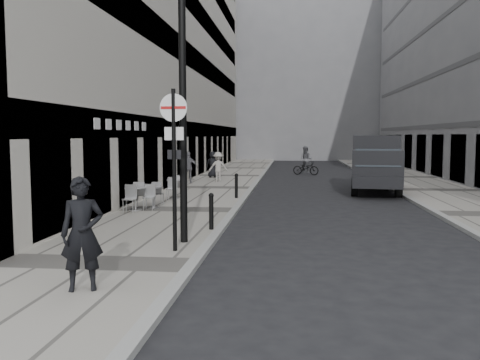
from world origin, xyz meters
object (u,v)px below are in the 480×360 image
object	(u,v)px
sign_post	(174,148)
lamppost	(183,84)
walking_man	(82,234)
panel_van	(376,160)
cyclist	(306,164)

from	to	relation	value
sign_post	lamppost	distance (m)	1.78
lamppost	sign_post	bearing A→B (deg)	-90.00
walking_man	lamppost	size ratio (longest dim) A/B	0.28
sign_post	panel_van	bearing A→B (deg)	67.81
walking_man	lamppost	world-z (taller)	lamppost
sign_post	lamppost	size ratio (longest dim) A/B	0.53
walking_man	cyclist	world-z (taller)	walking_man
lamppost	panel_van	xyz separation A→B (m)	(6.62, 12.84, -2.42)
lamppost	cyclist	size ratio (longest dim) A/B	3.48
sign_post	cyclist	distance (m)	24.50
lamppost	cyclist	bearing A→B (deg)	81.28
lamppost	panel_van	bearing A→B (deg)	62.71
walking_man	lamppost	distance (m)	5.00
walking_man	cyclist	size ratio (longest dim) A/B	0.98
lamppost	panel_van	world-z (taller)	lamppost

